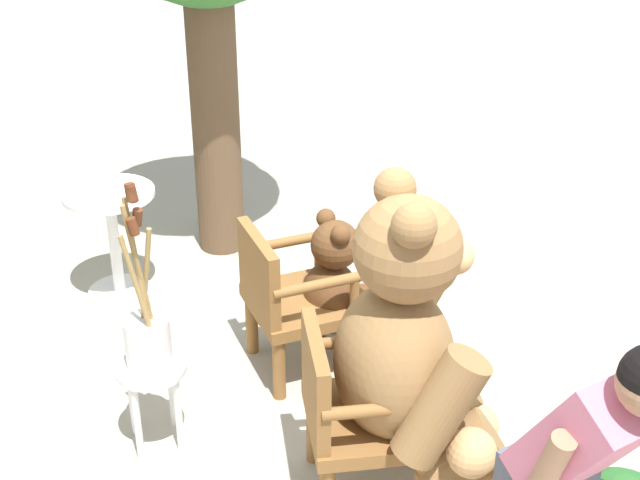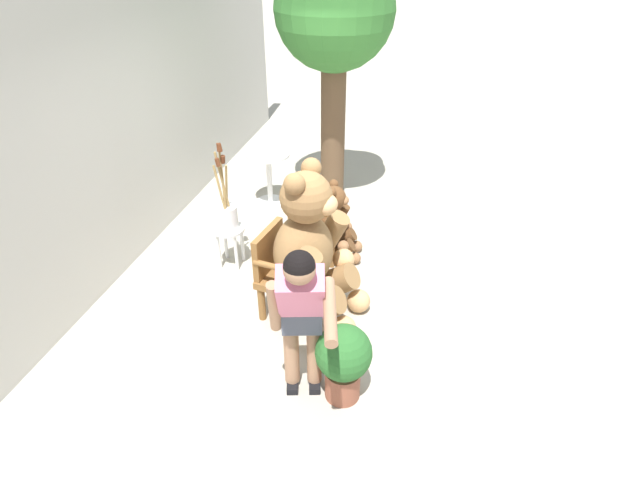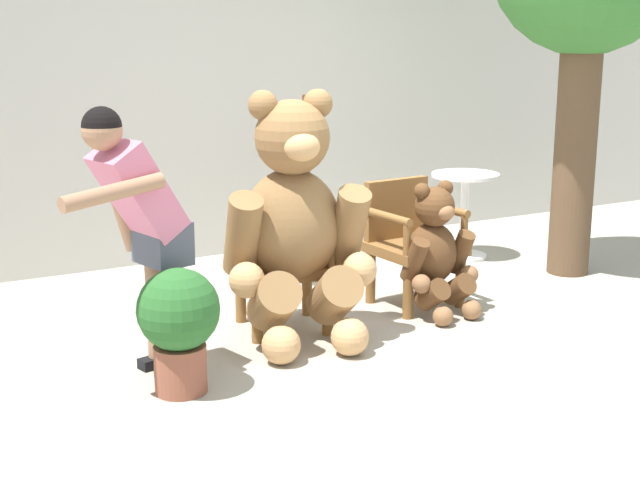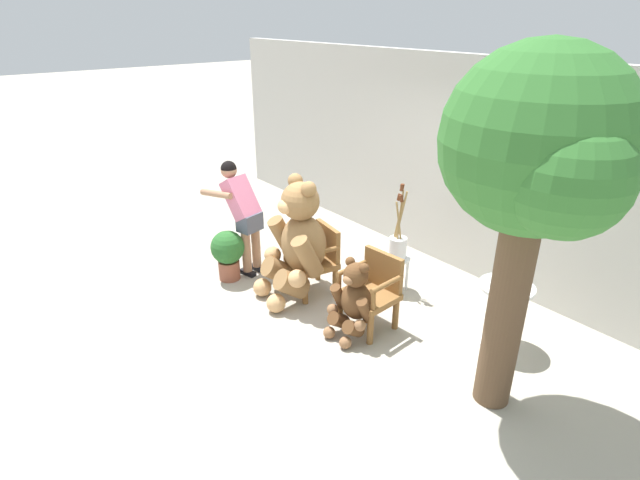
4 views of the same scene
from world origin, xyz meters
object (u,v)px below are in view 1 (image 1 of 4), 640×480
object	(u,v)px
wooden_chair_right	(289,297)
brush_bucket	(147,332)
wooden_chair_left	(353,411)
teddy_bear_large	(413,349)
round_side_table	(113,231)
person_visitor	(578,468)
white_stool	(153,384)
teddy_bear_small	(340,291)

from	to	relation	value
wooden_chair_right	brush_bucket	distance (m)	0.92
wooden_chair_left	teddy_bear_large	size ratio (longest dim) A/B	0.56
wooden_chair_right	teddy_bear_large	size ratio (longest dim) A/B	0.56
round_side_table	person_visitor	bearing A→B (deg)	-158.47
brush_bucket	round_side_table	world-z (taller)	brush_bucket
wooden_chair_right	teddy_bear_large	bearing A→B (deg)	-165.78
brush_bucket	round_side_table	size ratio (longest dim) A/B	1.33
person_visitor	brush_bucket	world-z (taller)	person_visitor
wooden_chair_right	white_stool	size ratio (longest dim) A/B	1.87
teddy_bear_small	brush_bucket	world-z (taller)	brush_bucket
person_visitor	brush_bucket	bearing A→B (deg)	36.71
teddy_bear_large	person_visitor	world-z (taller)	teddy_bear_large
wooden_chair_left	brush_bucket	size ratio (longest dim) A/B	0.90
wooden_chair_right	teddy_bear_large	xyz separation A→B (m)	(-1.04, -0.26, 0.29)
wooden_chair_left	round_side_table	xyz separation A→B (m)	(2.12, 0.82, -0.01)
teddy_bear_large	round_side_table	world-z (taller)	teddy_bear_large
wooden_chair_left	teddy_bear_small	distance (m)	1.06
teddy_bear_small	teddy_bear_large	bearing A→B (deg)	178.51
wooden_chair_right	white_stool	world-z (taller)	wooden_chair_right
teddy_bear_small	brush_bucket	bearing A→B (deg)	110.23
wooden_chair_right	round_side_table	bearing A→B (deg)	36.51
person_visitor	brush_bucket	distance (m)	2.07
wooden_chair_left	teddy_bear_large	distance (m)	0.39
wooden_chair_left	person_visitor	size ratio (longest dim) A/B	0.57
white_stool	person_visitor	bearing A→B (deg)	-143.32
teddy_bear_small	wooden_chair_left	bearing A→B (deg)	164.18
teddy_bear_small	brush_bucket	distance (m)	1.19
wooden_chair_left	white_stool	size ratio (longest dim) A/B	1.87
teddy_bear_small	white_stool	bearing A→B (deg)	110.18
white_stool	brush_bucket	world-z (taller)	brush_bucket
round_side_table	wooden_chair_right	bearing A→B (deg)	-143.49
brush_bucket	teddy_bear_small	bearing A→B (deg)	-69.77
wooden_chair_left	brush_bucket	bearing A→B (deg)	52.58
wooden_chair_right	teddy_bear_small	distance (m)	0.29
teddy_bear_large	round_side_table	xyz separation A→B (m)	(2.14, 1.08, -0.31)
teddy_bear_large	teddy_bear_small	bearing A→B (deg)	-1.49
wooden_chair_left	white_stool	xyz separation A→B (m)	(0.62, 0.81, -0.11)
teddy_bear_small	white_stool	world-z (taller)	teddy_bear_small
white_stool	wooden_chair_right	bearing A→B (deg)	-63.91
wooden_chair_right	teddy_bear_small	size ratio (longest dim) A/B	0.95
white_stool	round_side_table	size ratio (longest dim) A/B	0.64
white_stool	teddy_bear_small	bearing A→B (deg)	-69.82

